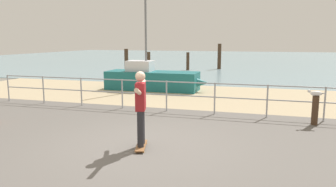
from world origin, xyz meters
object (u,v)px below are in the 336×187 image
Objects in this scene: skateboard at (141,146)px; seagull at (316,93)px; skateboarder at (141,104)px; sailboat at (155,80)px; bollard_short at (315,111)px.

skateboard is 1.69× the size of seagull.
skateboarder is at bearing -140.51° from seagull.
seagull is (6.37, -4.84, 0.41)m from sailboat.
sailboat is 8.47m from skateboard.
sailboat is 3.00× the size of skateboarder.
skateboard is 5.16m from bollard_short.
skateboarder is 1.95× the size of bollard_short.
skateboard is 0.95m from skateboarder.
sailboat is 10.16× the size of seagull.
skateboarder is at bearing 104.04° from skateboard.
bollard_short is at bearing 3.89° from seagull.
seagull is (-0.02, -0.00, 0.50)m from bollard_short.
sailboat is at bearing 142.86° from bollard_short.
sailboat is at bearing 142.78° from seagull.
skateboard is at bearing -73.42° from sailboat.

